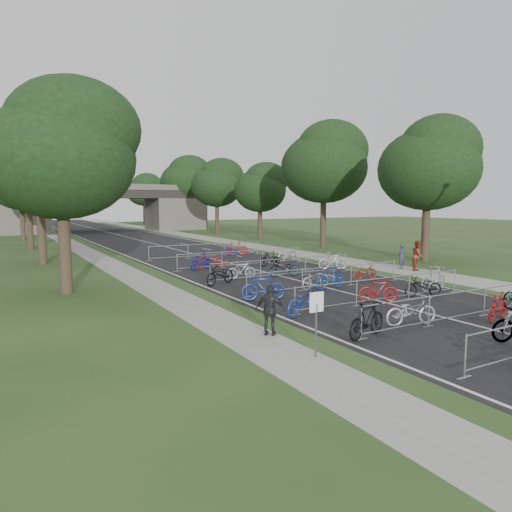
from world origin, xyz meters
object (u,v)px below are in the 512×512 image
(pedestrian_a, at_px, (401,256))
(pedestrian_c, at_px, (270,310))
(overpass_bridge, at_px, (103,208))
(park_sign, at_px, (316,312))
(pedestrian_b, at_px, (418,256))

(pedestrian_a, distance_m, pedestrian_c, 17.36)
(overpass_bridge, height_order, park_sign, overpass_bridge)
(pedestrian_b, bearing_deg, pedestrian_c, 173.17)
(pedestrian_b, bearing_deg, overpass_bridge, 66.78)
(overpass_bridge, height_order, pedestrian_b, overpass_bridge)
(overpass_bridge, relative_size, pedestrian_a, 18.95)
(pedestrian_b, height_order, pedestrian_c, pedestrian_b)
(pedestrian_a, relative_size, pedestrian_b, 0.86)
(pedestrian_b, xyz_separation_m, pedestrian_c, (-15.46, -7.49, -0.13))
(park_sign, height_order, pedestrian_c, park_sign)
(park_sign, bearing_deg, pedestrian_a, 35.80)
(pedestrian_a, relative_size, pedestrian_c, 0.99)
(park_sign, bearing_deg, overpass_bridge, 83.74)
(pedestrian_b, distance_m, pedestrian_c, 17.18)
(park_sign, height_order, pedestrian_b, pedestrian_b)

